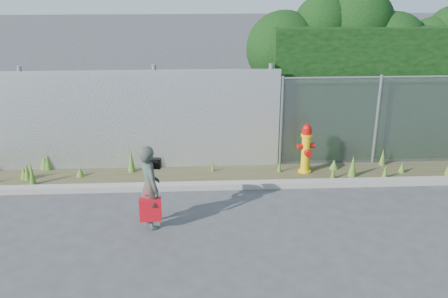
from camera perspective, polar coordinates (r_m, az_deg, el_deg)
name	(u,v)px	position (r m, az deg, el deg)	size (l,w,h in m)	color
ground	(246,232)	(8.62, 2.52, -9.47)	(80.00, 80.00, 0.00)	#3C3B3E
curb	(238,185)	(10.19, 1.57, -4.15)	(16.00, 0.22, 0.12)	gray
weed_strip	(243,169)	(10.79, 2.22, -2.30)	(16.00, 1.30, 0.53)	#403B24
corrugated_fence	(84,121)	(11.20, -15.70, 3.07)	(8.50, 0.21, 2.30)	#B4B8BC
chainlink_fence	(423,119)	(12.03, 21.78, 3.18)	(6.50, 0.07, 2.05)	gray
hedge	(404,67)	(12.71, 19.89, 8.80)	(7.83, 1.92, 3.84)	black
fire_hydrant	(306,149)	(10.87, 9.33, -0.01)	(0.38, 0.34, 1.14)	#EEB70C
woman	(150,187)	(8.58, -8.49, -4.31)	(0.54, 0.35, 1.48)	#106653
red_tote_bag	(150,210)	(8.59, -8.41, -6.86)	(0.37, 0.14, 0.48)	#BB0A0D
black_shoulder_bag	(154,163)	(8.68, -8.02, -1.60)	(0.24, 0.10, 0.18)	black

